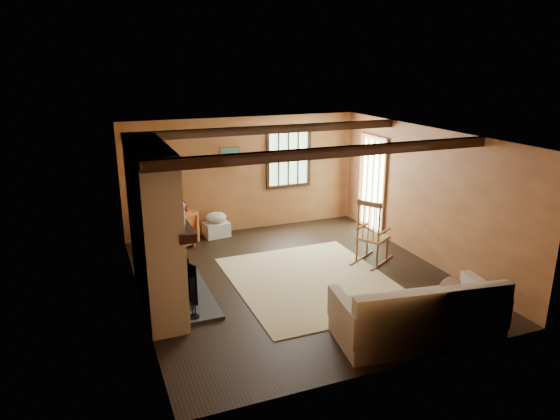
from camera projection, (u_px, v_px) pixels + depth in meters
name	position (u px, v px, depth m)	size (l,w,h in m)	color
ground	(296.00, 278.00, 8.34)	(5.50, 5.50, 0.00)	black
room_envelope	(303.00, 179.00, 8.17)	(5.02, 5.52, 2.44)	#A26639
fireplace	(156.00, 232.00, 7.23)	(1.02, 2.30, 2.40)	#A54C40
rug	(312.00, 281.00, 8.23)	(2.50, 3.00, 0.01)	beige
rocking_chair	(372.00, 236.00, 8.86)	(0.96, 0.83, 1.18)	#A68D51
sofa	(419.00, 318.00, 6.44)	(2.24, 1.23, 0.86)	beige
firewood_pile	(153.00, 238.00, 9.92)	(0.59, 0.11, 0.21)	#503622
laundry_basket	(216.00, 229.00, 10.29)	(0.50, 0.38, 0.30)	silver
basket_pillow	(216.00, 217.00, 10.22)	(0.43, 0.35, 0.22)	beige
armchair	(169.00, 229.00, 9.60)	(0.80, 0.82, 0.74)	#BF6026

